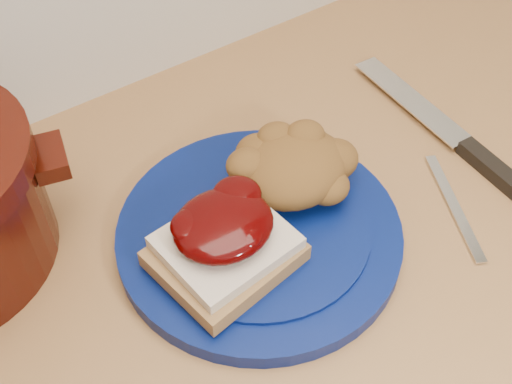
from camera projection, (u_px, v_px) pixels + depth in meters
plate at (259, 233)px, 0.67m from camera, size 0.31×0.31×0.02m
sandwich at (224, 241)px, 0.61m from camera, size 0.14×0.13×0.06m
stuffing_mound at (293, 168)px, 0.67m from camera, size 0.13×0.11×0.06m
chef_knife at (473, 152)px, 0.75m from camera, size 0.04×0.30×0.02m
butter_knife at (454, 206)px, 0.70m from camera, size 0.08×0.15×0.00m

